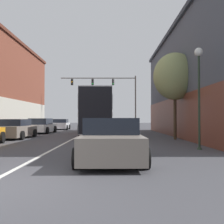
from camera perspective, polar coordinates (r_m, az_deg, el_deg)
lane_center_line at (r=21.85m, az=-7.31°, el=-5.09°), size 0.14×44.91×0.01m
bus at (r=23.86m, az=-3.52°, el=0.25°), size 3.05×10.64×3.76m
hatchback_foreground at (r=8.71m, az=-0.47°, el=-6.23°), size 2.18×4.27×1.42m
parked_car_left_near at (r=33.95m, az=-11.26°, el=-2.69°), size 2.16×4.00×1.33m
parked_car_left_mid at (r=26.08m, az=-15.34°, el=-2.99°), size 2.28×4.32×1.42m
parked_car_left_distant at (r=19.72m, az=-20.37°, el=-3.52°), size 1.99×4.50×1.36m
traffic_signal_gantry at (r=34.29m, az=-0.50°, el=5.02°), size 9.85×0.36×6.99m
street_lamp at (r=12.67m, az=18.18°, el=6.26°), size 0.39×0.39×4.65m
street_tree_near at (r=18.35m, az=13.31°, el=7.52°), size 2.90×2.61×5.86m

